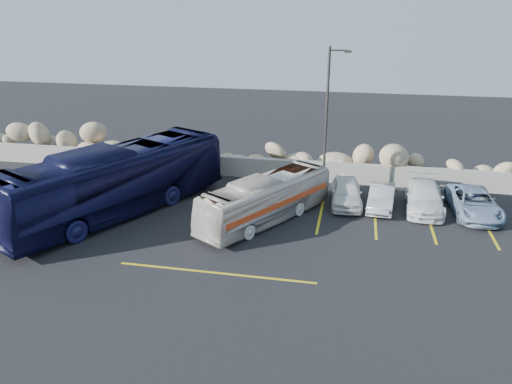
% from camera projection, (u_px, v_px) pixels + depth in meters
% --- Properties ---
extents(ground, '(90.00, 90.00, 0.00)m').
position_uv_depth(ground, '(239.00, 278.00, 19.32)').
color(ground, black).
rests_on(ground, ground).
extents(seawall, '(60.00, 0.40, 1.20)m').
position_uv_depth(seawall, '(284.00, 169.00, 30.12)').
color(seawall, gray).
rests_on(seawall, ground).
extents(riprap_pile, '(54.00, 2.80, 2.60)m').
position_uv_depth(riprap_pile, '(287.00, 153.00, 30.97)').
color(riprap_pile, '#927B60').
rests_on(riprap_pile, ground).
extents(parking_lines, '(18.16, 9.36, 0.01)m').
position_uv_depth(parking_lines, '(362.00, 229.00, 23.57)').
color(parking_lines, gold).
rests_on(parking_lines, ground).
extents(lamppost, '(1.14, 0.18, 8.00)m').
position_uv_depth(lamppost, '(327.00, 120.00, 26.05)').
color(lamppost, '#312E2C').
rests_on(lamppost, ground).
extents(vintage_bus, '(5.75, 7.83, 2.23)m').
position_uv_depth(vintage_bus, '(266.00, 199.00, 24.10)').
color(vintage_bus, beige).
rests_on(vintage_bus, ground).
extents(tour_coach, '(8.21, 12.36, 3.45)m').
position_uv_depth(tour_coach, '(116.00, 181.00, 24.75)').
color(tour_coach, black).
rests_on(tour_coach, ground).
extents(car_a, '(1.84, 4.01, 1.33)m').
position_uv_depth(car_a, '(346.00, 192.00, 26.26)').
color(car_a, white).
rests_on(car_a, ground).
extents(car_b, '(1.59, 3.69, 1.18)m').
position_uv_depth(car_b, '(381.00, 197.00, 25.77)').
color(car_b, '#A8A9AD').
rests_on(car_b, ground).
extents(car_c, '(2.01, 4.56, 1.30)m').
position_uv_depth(car_c, '(424.00, 197.00, 25.61)').
color(car_c, white).
rests_on(car_c, ground).
extents(car_d, '(2.36, 4.65, 1.26)m').
position_uv_depth(car_d, '(474.00, 203.00, 24.96)').
color(car_d, '#7D97B2').
rests_on(car_d, ground).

